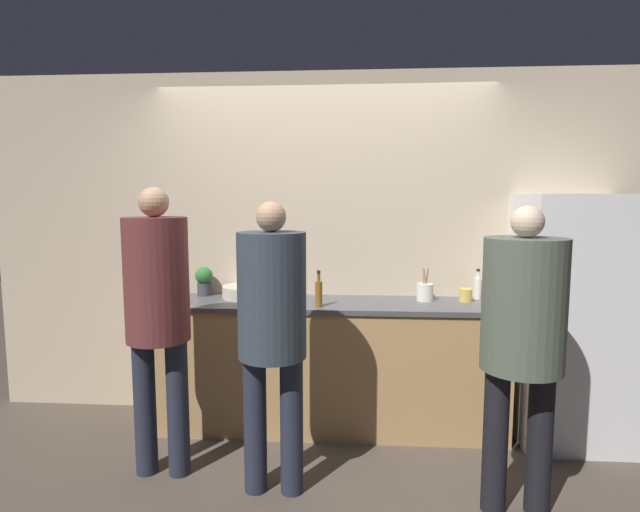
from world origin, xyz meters
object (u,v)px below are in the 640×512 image
at_px(cup_yellow, 466,295).
at_px(bottle_amber, 319,293).
at_px(person_left, 158,304).
at_px(person_center, 272,320).
at_px(fruit_bowl, 247,291).
at_px(utensil_crock, 425,292).
at_px(potted_plant, 204,280).
at_px(refrigerator, 573,319).
at_px(person_right, 523,327).
at_px(bottle_clear, 478,287).

bearing_deg(cup_yellow, bottle_amber, -166.67).
xyz_separation_m(person_left, person_center, (0.70, -0.14, -0.05)).
height_order(fruit_bowl, utensil_crock, utensil_crock).
height_order(person_center, cup_yellow, person_center).
relative_size(bottle_amber, cup_yellow, 2.66).
distance_m(utensil_crock, bottle_amber, 0.79).
bearing_deg(potted_plant, refrigerator, -4.89).
bearing_deg(refrigerator, potted_plant, 175.11).
xyz_separation_m(person_center, fruit_bowl, (-0.35, 0.96, -0.02)).
xyz_separation_m(person_right, bottle_amber, (-1.11, 0.76, 0.02)).
bearing_deg(refrigerator, cup_yellow, 169.73).
xyz_separation_m(bottle_clear, potted_plant, (-2.05, -0.01, 0.03)).
bearing_deg(person_center, cup_yellow, 36.16).
bearing_deg(utensil_crock, cup_yellow, -1.90).
height_order(person_left, utensil_crock, person_left).
xyz_separation_m(bottle_clear, bottle_amber, (-1.15, -0.35, 0.01)).
bearing_deg(person_center, potted_plant, 124.41).
bearing_deg(cup_yellow, refrigerator, -10.27).
xyz_separation_m(person_right, utensil_crock, (-0.36, 1.01, -0.01)).
bearing_deg(cup_yellow, potted_plant, 177.07).
distance_m(person_right, bottle_amber, 1.34).
height_order(utensil_crock, potted_plant, utensil_crock).
bearing_deg(potted_plant, fruit_bowl, -8.63).
relative_size(person_center, bottle_amber, 6.61).
relative_size(utensil_crock, potted_plant, 1.09).
relative_size(person_right, fruit_bowl, 4.44).
distance_m(refrigerator, person_left, 2.73).
xyz_separation_m(utensil_crock, bottle_clear, (0.39, 0.10, 0.02)).
bearing_deg(utensil_crock, potted_plant, 176.89).
relative_size(person_left, fruit_bowl, 4.72).
relative_size(person_left, bottle_amber, 6.94).
bearing_deg(person_center, bottle_amber, 72.55).
bearing_deg(utensil_crock, bottle_amber, -161.22).
xyz_separation_m(fruit_bowl, bottle_clear, (1.70, 0.06, 0.04)).
bearing_deg(person_left, person_right, -6.54).
relative_size(fruit_bowl, potted_plant, 1.68).
height_order(fruit_bowl, bottle_clear, bottle_clear).
xyz_separation_m(fruit_bowl, utensil_crock, (1.31, -0.04, 0.02)).
xyz_separation_m(refrigerator, person_center, (-1.94, -0.78, 0.15)).
relative_size(person_right, bottle_clear, 7.32).
bearing_deg(person_center, fruit_bowl, 109.96).
height_order(utensil_crock, bottle_clear, utensil_crock).
distance_m(person_center, cup_yellow, 1.54).
bearing_deg(cup_yellow, person_left, -158.47).
xyz_separation_m(person_left, person_right, (2.02, -0.23, -0.04)).
bearing_deg(person_center, utensil_crock, 43.79).
bearing_deg(potted_plant, cup_yellow, -2.93).
bearing_deg(bottle_clear, bottle_amber, -162.92).
height_order(refrigerator, utensil_crock, refrigerator).
distance_m(person_right, cup_yellow, 1.00).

